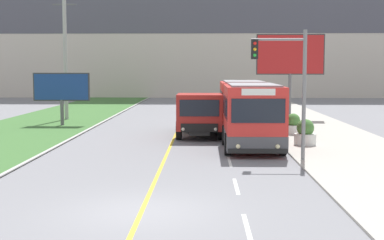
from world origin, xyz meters
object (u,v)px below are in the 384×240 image
Objects in this scene: city_bus at (247,111)px; traffic_light_mast at (288,78)px; billboard_small at (62,88)px; planter_round_second at (293,125)px; planter_round_near at (305,134)px; dump_truck at (200,115)px; utility_pole_far at (65,54)px; car_distant at (197,105)px; billboard_large at (290,57)px.

traffic_light_mast is (1.17, -6.13, 1.89)m from city_bus.
billboard_small is 15.74m from planter_round_second.
planter_round_near is (2.73, -1.88, -0.95)m from city_bus.
dump_truck is 1.21× the size of traffic_light_mast.
utility_pole_far reaches higher than city_bus.
billboard_large is (7.04, -5.89, 4.04)m from car_distant.
city_bus reaches higher than car_distant.
utility_pole_far is at bearing 149.30° from planter_round_second.
planter_round_near reaches higher than planter_round_second.
car_distant is at bearing 110.43° from planter_round_second.
planter_round_second is at bearing 41.19° from city_bus.
planter_round_second is (15.54, -9.23, -4.32)m from utility_pole_far.
planter_round_near is at bearing -95.76° from billboard_large.
dump_truck is 14.78m from utility_pole_far.
car_distant is at bearing 105.87° from planter_round_near.
billboard_small is at bearing 147.12° from planter_round_near.
city_bus is 1.78× the size of dump_truck.
planter_round_second is (5.76, -15.45, -0.08)m from car_distant.
car_distant is at bearing 140.06° from billboard_large.
dump_truck is (-2.53, 1.64, -0.32)m from city_bus.
billboard_large reaches higher than car_distant.
utility_pole_far is 22.65m from traffic_light_mast.
traffic_light_mast is at bearing -110.15° from planter_round_near.
traffic_light_mast is 0.85× the size of billboard_large.
traffic_light_mast is at bearing -101.04° from planter_round_second.
car_distant is (-0.38, 16.31, -0.58)m from dump_truck.
billboard_small is (-9.01, -10.36, 1.83)m from car_distant.
city_bus is 6.52m from traffic_light_mast.
traffic_light_mast is 1.43× the size of billboard_small.
billboard_large is 5.34× the size of planter_round_second.
utility_pole_far is at bearing -178.88° from billboard_large.
utility_pole_far is at bearing 100.58° from billboard_small.
car_distant is at bearing 48.97° from billboard_small.
traffic_light_mast is 18.47m from billboard_large.
billboard_large reaches higher than billboard_small.
planter_round_near is (15.42, -13.60, -4.28)m from utility_pole_far.
car_distant is at bearing 91.32° from dump_truck.
billboard_large is at bearing 15.53° from billboard_small.
car_distant is 16.49m from planter_round_second.
city_bus is at bearing -32.95° from dump_truck.
planter_round_second is (0.12, 4.37, -0.04)m from planter_round_near.
dump_truck is 1.53× the size of car_distant.
utility_pole_far is at bearing 127.82° from traffic_light_mast.
city_bus is 2.16× the size of traffic_light_mast.
billboard_large is (4.13, 12.05, 3.13)m from city_bus.
car_distant is 0.44× the size of utility_pole_far.
car_distant is (-2.91, 17.95, -0.91)m from city_bus.
car_distant is at bearing 99.60° from traffic_light_mast.
billboard_small is 17.54m from planter_round_near.
planter_round_near is 4.37m from planter_round_second.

